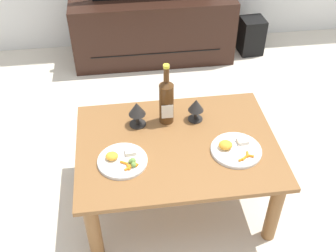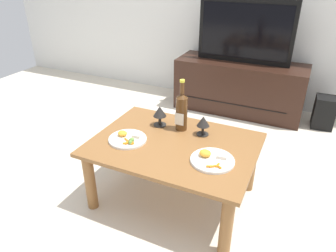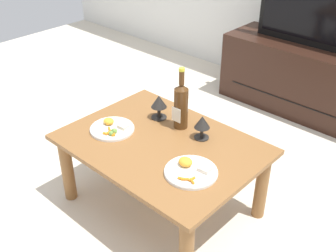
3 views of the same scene
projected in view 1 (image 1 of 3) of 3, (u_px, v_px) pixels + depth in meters
The scene contains 9 objects.
ground_plane at pixel (176, 199), 2.38m from camera, with size 6.40×6.40×0.00m, color beige.
dining_table at pixel (177, 154), 2.14m from camera, with size 1.03×0.76×0.44m.
tv_stand at pixel (153, 28), 3.41m from camera, with size 1.32×0.46×0.54m.
floor_speaker at pixel (251, 36), 3.55m from camera, with size 0.19×0.19×0.31m, color black.
wine_bottle at pixel (166, 100), 2.14m from camera, with size 0.08×0.08×0.36m.
goblet_left at pixel (137, 110), 2.14m from camera, with size 0.09×0.09×0.14m.
goblet_right at pixel (196, 106), 2.18m from camera, with size 0.08×0.08×0.13m.
dinner_plate_left at pixel (122, 160), 1.98m from camera, with size 0.25×0.25×0.05m.
dinner_plate_right at pixel (235, 149), 2.04m from camera, with size 0.26×0.26×0.05m.
Camera 1 is at (-0.25, -1.51, 1.87)m, focal length 43.69 mm.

